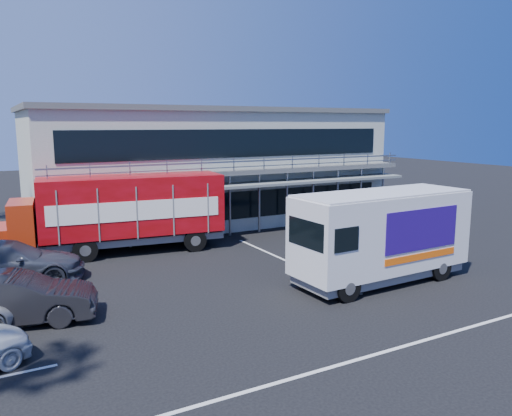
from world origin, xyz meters
TOP-DOWN VIEW (x-y plane):
  - ground at (0.00, 0.00)m, footprint 120.00×120.00m
  - building at (3.00, 14.94)m, footprint 22.40×12.00m
  - red_truck at (-4.49, 8.59)m, footprint 11.49×3.90m
  - white_van at (3.66, -1.12)m, footprint 7.56×2.81m
  - parked_car_b at (-9.50, 1.20)m, footprint 5.21×2.88m
  - parked_car_d at (-9.50, 5.92)m, footprint 6.21×3.62m

SIDE VIEW (x-z plane):
  - ground at x=0.00m, z-range 0.00..0.00m
  - parked_car_b at x=-9.50m, z-range 0.00..1.63m
  - parked_car_d at x=-9.50m, z-range 0.00..1.69m
  - white_van at x=3.66m, z-range 0.11..3.76m
  - red_truck at x=-4.49m, z-range 0.19..3.98m
  - building at x=3.00m, z-range 0.01..7.31m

